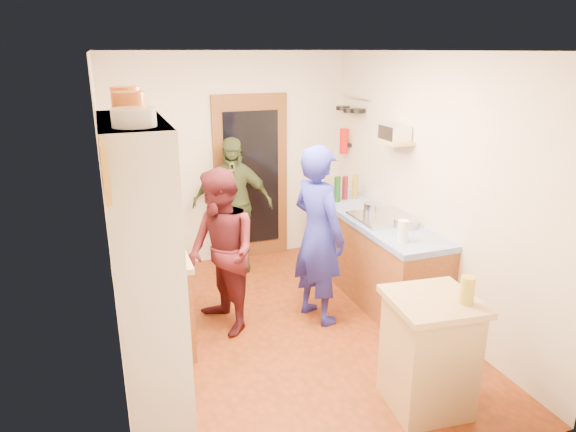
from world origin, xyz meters
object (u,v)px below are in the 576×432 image
right_counter_base (371,256)px  person_hob (323,235)px  person_back (234,205)px  island_base (428,356)px  person_left (222,251)px  hutch_body (146,280)px

right_counter_base → person_hob: person_hob is taller
person_back → island_base: bearing=-59.0°
person_left → hutch_body: bearing=-49.0°
hutch_body → person_left: hutch_body is taller
right_counter_base → person_left: size_ratio=1.38×
right_counter_base → person_hob: size_ratio=1.24×
person_hob → person_back: (-0.51, 1.51, -0.07)m
right_counter_base → person_hob: (-0.76, -0.37, 0.47)m
person_back → person_hob: bearing=-53.6°
hutch_body → right_counter_base: 2.90m
right_counter_base → person_back: bearing=138.0°
island_base → person_back: (-0.71, 3.04, 0.39)m
right_counter_base → person_left: person_left is taller
person_left → person_back: bearing=147.5°
person_left → person_hob: bearing=66.3°
island_base → person_back: bearing=103.2°
hutch_body → right_counter_base: hutch_body is taller
right_counter_base → person_back: (-1.27, 1.14, 0.40)m
person_hob → person_back: size_ratio=1.08×
person_hob → person_left: person_hob is taller
island_base → person_back: 3.14m
hutch_body → person_left: bearing=54.7°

